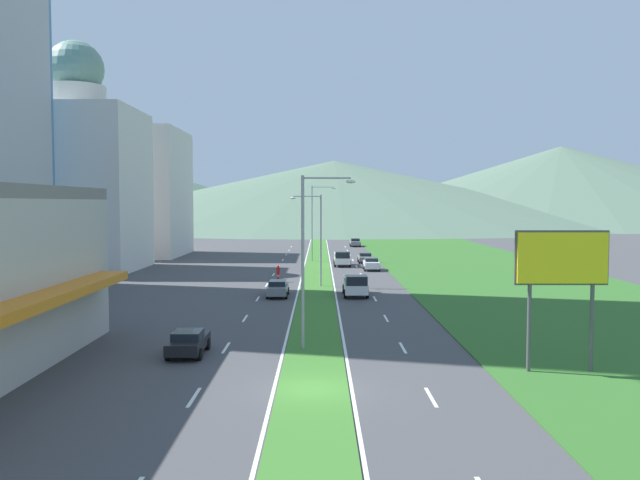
{
  "coord_description": "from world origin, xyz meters",
  "views": [
    {
      "loc": [
        0.32,
        -28.34,
        8.37
      ],
      "look_at": [
        0.54,
        49.61,
        3.83
      ],
      "focal_mm": 36.19,
      "sensor_mm": 36.0,
      "label": 1
    }
  ],
  "objects_px": {
    "car_4": "(369,264)",
    "motorcycle_rider": "(276,275)",
    "street_lamp_near": "(307,250)",
    "billboard_roadside": "(560,266)",
    "car_0": "(186,342)",
    "car_3": "(353,242)",
    "street_lamp_far": "(313,218)",
    "car_1": "(276,288)",
    "car_2": "(363,258)",
    "pickup_truck_0": "(340,259)",
    "pickup_truck_1": "(354,285)",
    "street_lamp_mid": "(315,234)"
  },
  "relations": [
    {
      "from": "street_lamp_near",
      "to": "car_2",
      "type": "bearing_deg",
      "value": 82.54
    },
    {
      "from": "street_lamp_far",
      "to": "car_3",
      "type": "bearing_deg",
      "value": 76.43
    },
    {
      "from": "car_1",
      "to": "car_3",
      "type": "distance_m",
      "value": 66.48
    },
    {
      "from": "street_lamp_far",
      "to": "car_1",
      "type": "height_order",
      "value": "street_lamp_far"
    },
    {
      "from": "car_0",
      "to": "pickup_truck_0",
      "type": "xyz_separation_m",
      "value": [
        10.16,
        49.52,
        0.27
      ]
    },
    {
      "from": "billboard_roadside",
      "to": "car_2",
      "type": "relative_size",
      "value": 1.52
    },
    {
      "from": "street_lamp_mid",
      "to": "motorcycle_rider",
      "type": "distance_m",
      "value": 7.21
    },
    {
      "from": "car_0",
      "to": "motorcycle_rider",
      "type": "height_order",
      "value": "motorcycle_rider"
    },
    {
      "from": "car_1",
      "to": "motorcycle_rider",
      "type": "xyz_separation_m",
      "value": [
        -0.65,
        10.64,
        -0.01
      ]
    },
    {
      "from": "street_lamp_mid",
      "to": "car_1",
      "type": "xyz_separation_m",
      "value": [
        -3.49,
        -6.88,
        -4.54
      ]
    },
    {
      "from": "billboard_roadside",
      "to": "car_0",
      "type": "bearing_deg",
      "value": 169.01
    },
    {
      "from": "car_3",
      "to": "car_4",
      "type": "distance_m",
      "value": 43.35
    },
    {
      "from": "pickup_truck_1",
      "to": "car_2",
      "type": "bearing_deg",
      "value": 174.48
    },
    {
      "from": "car_3",
      "to": "pickup_truck_0",
      "type": "height_order",
      "value": "pickup_truck_0"
    },
    {
      "from": "street_lamp_far",
      "to": "car_4",
      "type": "height_order",
      "value": "street_lamp_far"
    },
    {
      "from": "billboard_roadside",
      "to": "car_2",
      "type": "xyz_separation_m",
      "value": [
        -5.54,
        58.01,
        -4.56
      ]
    },
    {
      "from": "car_4",
      "to": "pickup_truck_0",
      "type": "distance_m",
      "value": 6.23
    },
    {
      "from": "street_lamp_far",
      "to": "pickup_truck_0",
      "type": "bearing_deg",
      "value": -62.21
    },
    {
      "from": "street_lamp_mid",
      "to": "pickup_truck_0",
      "type": "xyz_separation_m",
      "value": [
        3.19,
        20.61,
        -4.31
      ]
    },
    {
      "from": "car_3",
      "to": "car_4",
      "type": "xyz_separation_m",
      "value": [
        -0.37,
        -43.34,
        0.01
      ]
    },
    {
      "from": "car_4",
      "to": "street_lamp_mid",
      "type": "bearing_deg",
      "value": -23.24
    },
    {
      "from": "street_lamp_mid",
      "to": "car_3",
      "type": "height_order",
      "value": "street_lamp_mid"
    },
    {
      "from": "street_lamp_near",
      "to": "motorcycle_rider",
      "type": "distance_m",
      "value": 31.92
    },
    {
      "from": "car_0",
      "to": "car_3",
      "type": "xyz_separation_m",
      "value": [
        13.97,
        87.67,
        0.07
      ]
    },
    {
      "from": "car_4",
      "to": "motorcycle_rider",
      "type": "bearing_deg",
      "value": -42.72
    },
    {
      "from": "billboard_roadside",
      "to": "car_1",
      "type": "bearing_deg",
      "value": 121.21
    },
    {
      "from": "car_1",
      "to": "car_3",
      "type": "bearing_deg",
      "value": -9.08
    },
    {
      "from": "street_lamp_far",
      "to": "car_0",
      "type": "height_order",
      "value": "street_lamp_far"
    },
    {
      "from": "street_lamp_mid",
      "to": "billboard_roadside",
      "type": "height_order",
      "value": "street_lamp_mid"
    },
    {
      "from": "car_2",
      "to": "pickup_truck_0",
      "type": "distance_m",
      "value": 5.86
    },
    {
      "from": "car_2",
      "to": "car_3",
      "type": "bearing_deg",
      "value": 179.24
    },
    {
      "from": "street_lamp_far",
      "to": "pickup_truck_1",
      "type": "xyz_separation_m",
      "value": [
        3.97,
        -34.34,
        -5.16
      ]
    },
    {
      "from": "street_lamp_far",
      "to": "pickup_truck_0",
      "type": "height_order",
      "value": "street_lamp_far"
    },
    {
      "from": "motorcycle_rider",
      "to": "street_lamp_near",
      "type": "bearing_deg",
      "value": -173.14
    },
    {
      "from": "car_2",
      "to": "motorcycle_rider",
      "type": "distance_m",
      "value": 24.14
    },
    {
      "from": "street_lamp_mid",
      "to": "car_2",
      "type": "distance_m",
      "value": 26.63
    },
    {
      "from": "car_4",
      "to": "pickup_truck_0",
      "type": "height_order",
      "value": "pickup_truck_0"
    },
    {
      "from": "street_lamp_near",
      "to": "car_1",
      "type": "xyz_separation_m",
      "value": [
        -3.11,
        20.68,
        -4.92
      ]
    },
    {
      "from": "car_0",
      "to": "car_1",
      "type": "xyz_separation_m",
      "value": [
        3.48,
        22.03,
        0.04
      ]
    },
    {
      "from": "car_0",
      "to": "car_3",
      "type": "relative_size",
      "value": 0.85
    },
    {
      "from": "street_lamp_near",
      "to": "car_3",
      "type": "height_order",
      "value": "street_lamp_near"
    },
    {
      "from": "car_2",
      "to": "car_0",
      "type": "bearing_deg",
      "value": -13.99
    },
    {
      "from": "street_lamp_far",
      "to": "car_3",
      "type": "distance_m",
      "value": 32.47
    },
    {
      "from": "street_lamp_mid",
      "to": "car_1",
      "type": "bearing_deg",
      "value": -116.93
    },
    {
      "from": "car_4",
      "to": "motorcycle_rider",
      "type": "distance_m",
      "value": 15.88
    },
    {
      "from": "car_4",
      "to": "billboard_roadside",
      "type": "bearing_deg",
      "value": 6.5
    },
    {
      "from": "billboard_roadside",
      "to": "street_lamp_near",
      "type": "bearing_deg",
      "value": 157.96
    },
    {
      "from": "street_lamp_far",
      "to": "pickup_truck_0",
      "type": "xyz_separation_m",
      "value": [
        3.7,
        -7.03,
        -5.16
      ]
    },
    {
      "from": "street_lamp_near",
      "to": "street_lamp_mid",
      "type": "height_order",
      "value": "street_lamp_near"
    },
    {
      "from": "car_0",
      "to": "car_1",
      "type": "height_order",
      "value": "car_1"
    }
  ]
}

